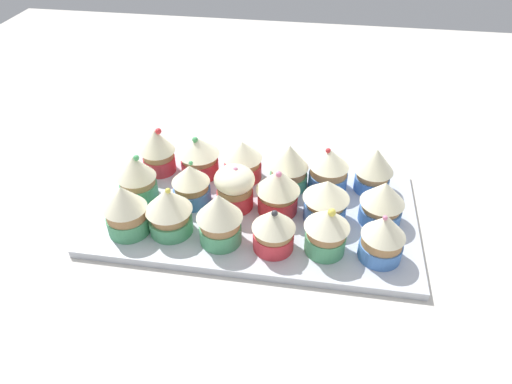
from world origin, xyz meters
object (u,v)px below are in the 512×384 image
cupcake_4 (199,156)px  cupcake_15 (220,217)px  cupcake_3 (243,160)px  cupcake_8 (278,191)px  cupcake_6 (382,200)px  cupcake_11 (137,176)px  cupcake_17 (126,209)px  cupcake_12 (383,237)px  cupcake_2 (289,166)px  cupcake_0 (374,169)px  cupcake_13 (327,230)px  cupcake_10 (192,182)px  cupcake_16 (169,210)px  cupcake_7 (326,199)px  cupcake_9 (234,187)px  cupcake_14 (274,229)px  baking_tray (256,211)px  cupcake_1 (329,169)px

cupcake_4 → cupcake_15: 16.45cm
cupcake_3 → cupcake_8: 10.20cm
cupcake_6 → cupcake_11: (36.56, 0.38, 0.22)cm
cupcake_17 → cupcake_12: bearing=-179.4°
cupcake_3 → cupcake_15: size_ratio=0.83×
cupcake_2 → cupcake_3: cupcake_2 is taller
cupcake_0 → cupcake_13: same height
cupcake_10 → cupcake_12: bearing=164.1°
cupcake_6 → cupcake_16: (29.32, 7.29, 0.31)cm
cupcake_15 → cupcake_16: bearing=-6.6°
cupcake_10 → cupcake_15: cupcake_15 is taller
cupcake_3 → cupcake_16: 16.27cm
cupcake_12 → cupcake_6: bearing=-92.5°
cupcake_4 → cupcake_7: 22.26cm
cupcake_17 → cupcake_15: bearing=-179.7°
cupcake_10 → cupcake_9: bearing=174.7°
cupcake_0 → cupcake_6: 7.07cm
cupcake_14 → cupcake_16: bearing=-4.2°
cupcake_8 → cupcake_15: cupcake_15 is taller
cupcake_11 → cupcake_16: bearing=136.4°
baking_tray → cupcake_13: size_ratio=6.37×
cupcake_7 → cupcake_10: same height
cupcake_0 → cupcake_15: size_ratio=0.92×
cupcake_0 → cupcake_10: (27.17, 6.96, -0.60)cm
cupcake_8 → cupcake_11: (21.60, -0.36, -0.12)cm
cupcake_6 → cupcake_8: cupcake_8 is taller
cupcake_3 → cupcake_11: size_ratio=0.88×
cupcake_8 → cupcake_1: bearing=-135.2°
cupcake_8 → cupcake_14: cupcake_8 is taller
cupcake_17 → baking_tray: bearing=-155.4°
cupcake_1 → cupcake_6: size_ratio=1.06×
cupcake_11 → cupcake_2: bearing=-164.6°
cupcake_1 → cupcake_9: (13.62, 6.95, 0.08)cm
cupcake_7 → cupcake_14: 9.75cm
cupcake_6 → cupcake_15: size_ratio=0.85×
cupcake_0 → cupcake_11: cupcake_11 is taller
cupcake_3 → cupcake_10: 9.55cm
cupcake_0 → baking_tray: bearing=23.3°
baking_tray → cupcake_15: bearing=64.1°
cupcake_16 → cupcake_10: bearing=-99.6°
cupcake_7 → cupcake_11: size_ratio=0.89×
cupcake_3 → cupcake_6: (-21.56, 7.01, 0.11)cm
cupcake_7 → cupcake_8: bearing=-3.8°
cupcake_6 → cupcake_15: bearing=20.3°
cupcake_9 → cupcake_8: bearing=178.6°
cupcake_16 → cupcake_12: bearing=178.9°
cupcake_2 → cupcake_11: bearing=15.4°
cupcake_0 → cupcake_14: (13.66, 15.36, -0.49)cm
cupcake_4 → cupcake_11: (7.84, 7.22, 0.20)cm
cupcake_1 → cupcake_10: bearing=17.3°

